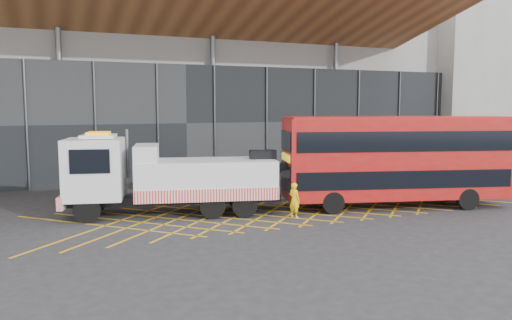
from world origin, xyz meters
name	(u,v)px	position (x,y,z in m)	size (l,w,h in m)	color
ground_plane	(210,216)	(0.00, 0.00, 0.00)	(120.00, 120.00, 0.00)	#252527
road_markings	(286,209)	(4.00, 0.00, 0.01)	(24.76, 7.16, 0.01)	gold
construction_building	(161,58)	(1.92, 18.40, 8.98)	(55.00, 23.97, 18.00)	gray
east_building	(467,57)	(32.00, 16.00, 10.00)	(15.00, 12.00, 20.00)	gray
recovery_truck	(165,176)	(-1.87, 1.15, 1.88)	(11.67, 5.08, 4.06)	black
bus_towed	(396,157)	(9.45, -1.63, 2.59)	(11.72, 5.63, 4.66)	#9E0F0C
bus_second	(485,150)	(19.33, 1.75, 2.32)	(10.34, 2.54, 4.19)	maroon
worker	(294,200)	(3.57, -1.74, 0.82)	(0.60, 0.39, 1.64)	yellow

